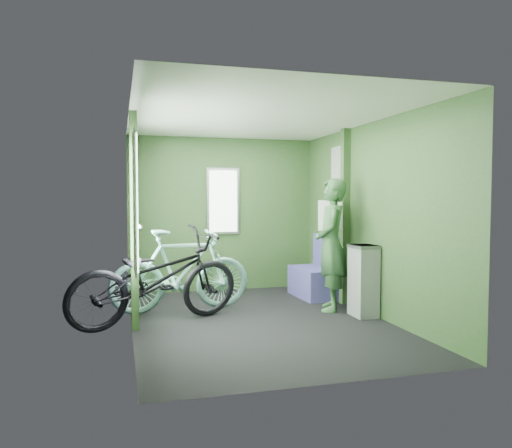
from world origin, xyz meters
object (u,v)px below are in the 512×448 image
at_px(bicycle_mint, 182,313).
at_px(passenger, 331,245).
at_px(bicycle_black, 158,325).
at_px(bench_seat, 315,279).
at_px(waste_box, 363,281).

relative_size(bicycle_mint, passenger, 1.06).
xyz_separation_m(bicycle_black, bench_seat, (2.26, 0.99, 0.26)).
bearing_deg(passenger, bench_seat, -167.38).
bearing_deg(waste_box, bench_seat, 95.45).
bearing_deg(bicycle_black, passenger, -104.94).
xyz_separation_m(waste_box, bench_seat, (-0.12, 1.22, -0.17)).
height_order(passenger, waste_box, passenger).
height_order(bicycle_mint, waste_box, waste_box).
relative_size(bicycle_mint, bench_seat, 1.98).
distance_m(bicycle_mint, waste_box, 2.23).
distance_m(waste_box, bench_seat, 1.23).
bearing_deg(passenger, waste_box, 52.29).
distance_m(bicycle_black, bench_seat, 2.49).
relative_size(bicycle_black, bicycle_mint, 1.15).
relative_size(bicycle_mint, waste_box, 2.04).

